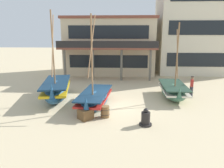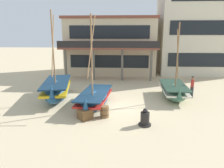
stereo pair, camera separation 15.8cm
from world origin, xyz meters
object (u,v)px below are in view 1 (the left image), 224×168
wooden_barrel (105,112)px  harbor_building_main (110,46)px  fishing_boat_near_left (95,99)px  fisherman_by_hull (192,87)px  capstan_winch (146,119)px  cargo_crate (86,114)px  fishing_boat_far_right (173,90)px  harbor_building_annex (193,28)px  fishing_boat_centre_large (57,89)px

wooden_barrel → harbor_building_main: size_ratio=0.06×
fishing_boat_near_left → fisherman_by_hull: bearing=20.0°
capstan_winch → wooden_barrel: 2.53m
fisherman_by_hull → cargo_crate: (-7.53, -4.81, -0.53)m
harbor_building_main → fishing_boat_far_right: bearing=-62.7°
cargo_crate → wooden_barrel: bearing=16.5°
fishing_boat_far_right → harbor_building_annex: size_ratio=0.52×
wooden_barrel → fishing_boat_near_left: bearing=115.3°
harbor_building_main → harbor_building_annex: size_ratio=1.01×
fisherman_by_hull → cargo_crate: bearing=-147.4°
fishing_boat_far_right → cargo_crate: (-6.07, -4.58, -0.30)m
fishing_boat_centre_large → harbor_building_main: bearing=74.3°
fishing_boat_near_left → cargo_crate: 2.20m
wooden_barrel → harbor_building_annex: (9.63, 16.04, 5.13)m
fishing_boat_near_left → wooden_barrel: fishing_boat_near_left is taller
fisherman_by_hull → harbor_building_main: 13.03m
harbor_building_annex → harbor_building_main: bearing=-174.9°
fishing_boat_centre_large → wooden_barrel: bearing=-40.2°
fishing_boat_centre_large → harbor_building_main: (3.31, 11.76, 2.63)m
cargo_crate → capstan_winch: bearing=-11.4°
fishing_boat_near_left → fisherman_by_hull: fishing_boat_near_left is taller
wooden_barrel → cargo_crate: bearing=-163.5°
fishing_boat_near_left → fisherman_by_hull: 7.74m
cargo_crate → harbor_building_annex: 20.27m
fishing_boat_far_right → capstan_winch: fishing_boat_far_right is taller
fishing_boat_centre_large → fishing_boat_far_right: size_ratio=1.14×
fisherman_by_hull → wooden_barrel: bearing=-145.0°
fishing_boat_centre_large → fisherman_by_hull: (10.38, 1.12, 0.05)m
capstan_winch → harbor_building_annex: 19.26m
harbor_building_annex → cargo_crate: bearing=-123.3°
cargo_crate → fishing_boat_centre_large: bearing=127.7°
fishing_boat_centre_large → fisherman_by_hull: size_ratio=3.84×
capstan_winch → cargo_crate: (-3.44, 0.69, -0.08)m
harbor_building_annex → fishing_boat_centre_large: bearing=-137.0°
fishing_boat_near_left → fisherman_by_hull: (7.27, 2.64, 0.25)m
fishing_boat_near_left → capstan_winch: 4.28m
fishing_boat_centre_large → capstan_winch: fishing_boat_centre_large is taller
fisherman_by_hull → fishing_boat_far_right: bearing=-171.0°
fishing_boat_far_right → wooden_barrel: size_ratio=8.11×
fisherman_by_hull → harbor_building_annex: (3.23, 11.57, 4.65)m
fishing_boat_near_left → harbor_building_main: (0.20, 13.28, 2.82)m
capstan_winch → harbor_building_main: bearing=100.5°
fishing_boat_near_left → fishing_boat_far_right: (5.82, 2.41, 0.01)m
fishing_boat_far_right → fisherman_by_hull: size_ratio=3.37×
fishing_boat_near_left → harbor_building_annex: size_ratio=0.56×
wooden_barrel → harbor_building_annex: harbor_building_annex is taller
fishing_boat_far_right → harbor_building_annex: (4.68, 11.80, 4.88)m
fishing_boat_near_left → wooden_barrel: (0.87, -1.83, -0.24)m
fishing_boat_near_left → harbor_building_main: harbor_building_main is taller
fishing_boat_centre_large → wooden_barrel: fishing_boat_centre_large is taller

